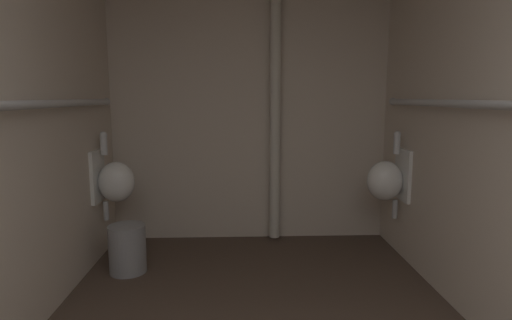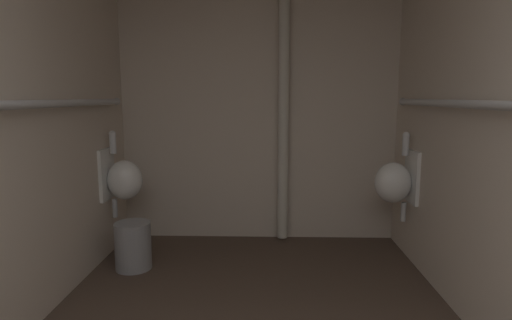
{
  "view_description": "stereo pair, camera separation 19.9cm",
  "coord_description": "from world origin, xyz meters",
  "px_view_note": "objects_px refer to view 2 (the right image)",
  "views": [
    {
      "loc": [
        -0.1,
        -0.17,
        1.38
      ],
      "look_at": [
        0.01,
        2.7,
        0.95
      ],
      "focal_mm": 29.72,
      "sensor_mm": 36.0,
      "label": 1
    },
    {
      "loc": [
        0.1,
        -0.17,
        1.38
      ],
      "look_at": [
        0.01,
        2.7,
        0.95
      ],
      "focal_mm": 29.72,
      "sensor_mm": 36.0,
      "label": 2
    }
  ],
  "objects_px": {
    "urinal_left_mid": "(122,179)",
    "waste_bin": "(133,246)",
    "standpipe_back_wall": "(284,97)",
    "urinal_right_mid": "(396,181)"
  },
  "relations": [
    {
      "from": "urinal_left_mid",
      "to": "waste_bin",
      "type": "height_order",
      "value": "urinal_left_mid"
    },
    {
      "from": "urinal_left_mid",
      "to": "standpipe_back_wall",
      "type": "distance_m",
      "value": 1.61
    },
    {
      "from": "urinal_left_mid",
      "to": "standpipe_back_wall",
      "type": "xyz_separation_m",
      "value": [
        1.39,
        0.42,
        0.69
      ]
    },
    {
      "from": "urinal_right_mid",
      "to": "waste_bin",
      "type": "bearing_deg",
      "value": -173.1
    },
    {
      "from": "standpipe_back_wall",
      "to": "urinal_left_mid",
      "type": "bearing_deg",
      "value": -163.07
    },
    {
      "from": "urinal_left_mid",
      "to": "waste_bin",
      "type": "relative_size",
      "value": 1.98
    },
    {
      "from": "urinal_left_mid",
      "to": "urinal_right_mid",
      "type": "distance_m",
      "value": 2.32
    },
    {
      "from": "waste_bin",
      "to": "standpipe_back_wall",
      "type": "bearing_deg",
      "value": 30.8
    },
    {
      "from": "urinal_right_mid",
      "to": "urinal_left_mid",
      "type": "bearing_deg",
      "value": 178.87
    },
    {
      "from": "urinal_right_mid",
      "to": "standpipe_back_wall",
      "type": "distance_m",
      "value": 1.25
    }
  ]
}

